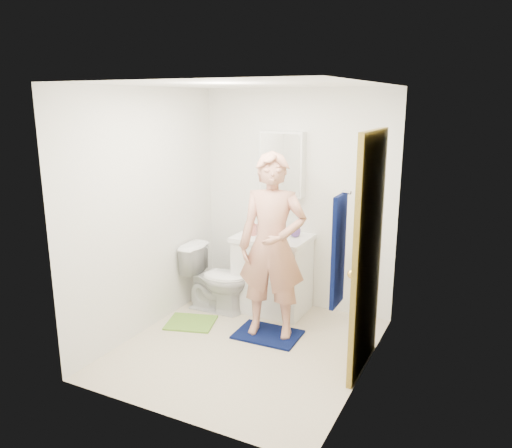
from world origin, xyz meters
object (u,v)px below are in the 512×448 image
at_px(man, 272,246).
at_px(soap_dispenser, 253,227).
at_px(toilet, 216,278).
at_px(towel, 338,251).
at_px(medicine_cabinet, 282,164).
at_px(vanity_cabinet, 273,275).
at_px(toothbrush_cup, 295,233).

bearing_deg(man, soap_dispenser, 120.14).
height_order(toilet, man, man).
relative_size(toilet, man, 0.41).
xyz_separation_m(towel, soap_dispenser, (-1.38, 1.42, -0.31)).
bearing_deg(soap_dispenser, medicine_cabinet, 55.07).
bearing_deg(vanity_cabinet, soap_dispenser, -162.04).
distance_m(towel, soap_dispenser, 2.01).
bearing_deg(medicine_cabinet, soap_dispenser, -124.93).
distance_m(medicine_cabinet, toothbrush_cup, 0.75).
relative_size(soap_dispenser, toothbrush_cup, 1.51).
relative_size(towel, toothbrush_cup, 6.99).
distance_m(vanity_cabinet, toothbrush_cup, 0.55).
bearing_deg(vanity_cabinet, toothbrush_cup, 19.08).
height_order(medicine_cabinet, toilet, medicine_cabinet).
xyz_separation_m(medicine_cabinet, man, (0.25, -0.80, -0.68)).
xyz_separation_m(vanity_cabinet, toilet, (-0.56, -0.28, -0.03)).
bearing_deg(soap_dispenser, toilet, -148.55).
bearing_deg(man, toilet, 148.35).
bearing_deg(vanity_cabinet, towel, -51.53).
bearing_deg(man, towel, -56.68).
relative_size(medicine_cabinet, toilet, 0.95).
distance_m(medicine_cabinet, towel, 2.11).
height_order(soap_dispenser, toothbrush_cup, soap_dispenser).
distance_m(vanity_cabinet, medicine_cabinet, 1.22).
bearing_deg(towel, medicine_cabinet, 124.61).
height_order(medicine_cabinet, man, medicine_cabinet).
distance_m(vanity_cabinet, toilet, 0.62).
relative_size(vanity_cabinet, towel, 1.00).
xyz_separation_m(vanity_cabinet, towel, (1.18, -1.48, 0.85)).
bearing_deg(medicine_cabinet, towel, -55.39).
relative_size(towel, soap_dispenser, 4.62).
xyz_separation_m(towel, toilet, (-1.74, 1.20, -0.88)).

